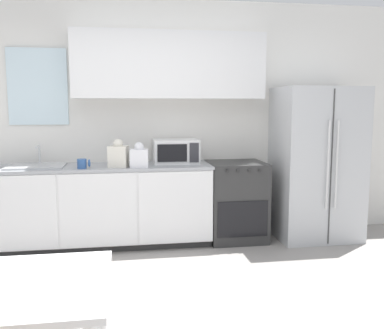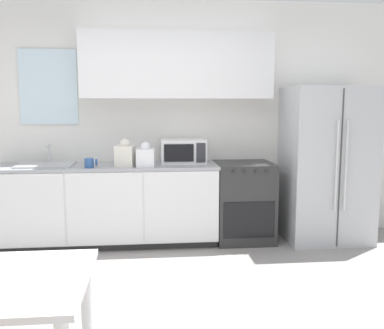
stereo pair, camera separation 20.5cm
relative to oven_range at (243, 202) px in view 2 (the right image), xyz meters
The scene contains 10 objects.
ground_plane 2.17m from the oven_range, 122.01° to the right, with size 12.00×12.00×0.00m, color gray.
wall_back 1.51m from the oven_range, 164.47° to the left, with size 12.00×0.38×2.70m.
kitchen_counter 1.51m from the oven_range, behind, with size 2.39×0.63×0.88m.
oven_range is the anchor object (origin of this frame).
refrigerator 1.02m from the oven_range, ahead, with size 0.91×0.76×1.72m.
kitchen_sink 2.20m from the oven_range, behind, with size 0.57×0.46×0.21m.
microwave 0.89m from the oven_range, behind, with size 0.50×0.37×0.26m.
coffee_mug 1.74m from the oven_range, behind, with size 0.13×0.09×0.10m.
grocery_bag_0 1.43m from the oven_range, behind, with size 0.22×0.20×0.29m.
grocery_bag_1 1.24m from the oven_range, behind, with size 0.20×0.17×0.26m.
Camera 2 is at (0.09, -2.84, 1.51)m, focal length 40.00 mm.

